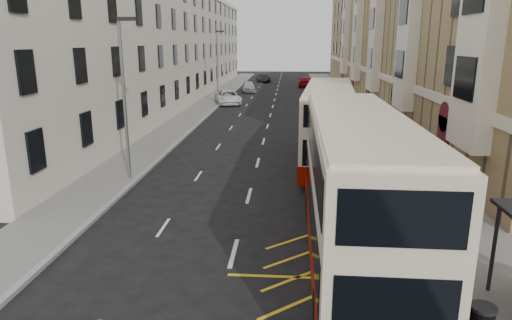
# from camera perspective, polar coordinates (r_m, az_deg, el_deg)

# --- Properties ---
(pavement_right) EXTENTS (4.00, 120.00, 0.15)m
(pavement_right) POSITION_cam_1_polar(r_m,az_deg,el_deg) (41.25, 12.79, 4.60)
(pavement_right) COLOR slate
(pavement_right) RESTS_ON ground
(pavement_left) EXTENTS (3.00, 120.00, 0.15)m
(pavement_left) POSITION_cam_1_polar(r_m,az_deg,el_deg) (41.83, -8.77, 4.93)
(pavement_left) COLOR slate
(pavement_left) RESTS_ON ground
(kerb_right) EXTENTS (0.25, 120.00, 0.15)m
(kerb_right) POSITION_cam_1_polar(r_m,az_deg,el_deg) (41.00, 10.02, 4.68)
(kerb_right) COLOR gray
(kerb_right) RESTS_ON ground
(kerb_left) EXTENTS (0.25, 120.00, 0.15)m
(kerb_left) POSITION_cam_1_polar(r_m,az_deg,el_deg) (41.52, -6.75, 4.92)
(kerb_left) COLOR gray
(kerb_left) RESTS_ON ground
(road_markings) EXTENTS (10.00, 110.00, 0.01)m
(road_markings) POSITION_cam_1_polar(r_m,az_deg,el_deg) (55.66, 2.30, 7.41)
(road_markings) COLOR silver
(road_markings) RESTS_ON ground
(terrace_right) EXTENTS (10.75, 79.00, 15.25)m
(terrace_right) POSITION_cam_1_polar(r_m,az_deg,el_deg) (57.08, 18.01, 14.48)
(terrace_right) COLOR #978357
(terrace_right) RESTS_ON ground
(terrace_left) EXTENTS (9.18, 79.00, 13.25)m
(terrace_left) POSITION_cam_1_polar(r_m,az_deg,el_deg) (57.73, -11.47, 13.88)
(terrace_left) COLOR beige
(terrace_left) RESTS_ON ground
(guard_railing) EXTENTS (0.06, 6.56, 1.01)m
(guard_railing) POSITION_cam_1_polar(r_m,az_deg,el_deg) (17.66, 18.59, -6.61)
(guard_railing) COLOR #A91509
(guard_railing) RESTS_ON pavement_right
(street_lamp_near) EXTENTS (0.93, 0.18, 8.00)m
(street_lamp_near) POSITION_cam_1_polar(r_m,az_deg,el_deg) (23.76, -16.10, 8.31)
(street_lamp_near) COLOR slate
(street_lamp_near) RESTS_ON pavement_left
(street_lamp_far) EXTENTS (0.93, 0.18, 8.00)m
(street_lamp_far) POSITION_cam_1_polar(r_m,az_deg,el_deg) (52.87, -4.81, 12.03)
(street_lamp_far) COLOR slate
(street_lamp_far) RESTS_ON pavement_left
(double_decker_front) EXTENTS (2.95, 12.26, 4.87)m
(double_decker_front) POSITION_cam_1_polar(r_m,az_deg,el_deg) (14.80, 12.31, -3.60)
(double_decker_front) COLOR beige
(double_decker_front) RESTS_ON ground
(double_decker_rear) EXTENTS (3.67, 11.72, 4.60)m
(double_decker_rear) POSITION_cam_1_polar(r_m,az_deg,el_deg) (26.86, 9.00, 4.43)
(double_decker_rear) COLOR beige
(double_decker_rear) RESTS_ON ground
(pedestrian_far) EXTENTS (1.05, 0.87, 1.68)m
(pedestrian_far) POSITION_cam_1_polar(r_m,az_deg,el_deg) (16.00, 21.20, -8.58)
(pedestrian_far) COLOR black
(pedestrian_far) RESTS_ON pavement_right
(white_van) EXTENTS (3.91, 6.04, 1.55)m
(white_van) POSITION_cam_1_polar(r_m,az_deg,el_deg) (52.72, -3.53, 7.83)
(white_van) COLOR white
(white_van) RESTS_ON ground
(car_silver) EXTENTS (2.39, 4.75, 1.55)m
(car_silver) POSITION_cam_1_polar(r_m,az_deg,el_deg) (65.23, -0.94, 9.17)
(car_silver) COLOR #B4B7BD
(car_silver) RESTS_ON ground
(car_dark) EXTENTS (2.85, 4.43, 1.38)m
(car_dark) POSITION_cam_1_polar(r_m,az_deg,el_deg) (81.12, 0.90, 10.19)
(car_dark) COLOR black
(car_dark) RESTS_ON ground
(car_red) EXTENTS (2.98, 5.60, 1.55)m
(car_red) POSITION_cam_1_polar(r_m,az_deg,el_deg) (73.16, 6.35, 9.68)
(car_red) COLOR #A5030C
(car_red) RESTS_ON ground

